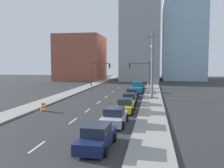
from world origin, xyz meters
TOP-DOWN VIEW (x-y plane):
  - sidewalk_left at (-7.48, 50.93)m, footprint 2.94×101.86m
  - sidewalk_right at (7.48, 50.93)m, footprint 2.94×101.86m
  - lane_stripe_at_8m at (0.00, 8.34)m, footprint 0.16×2.40m
  - lane_stripe_at_16m at (0.00, 15.83)m, footprint 0.16×2.40m
  - lane_stripe_at_21m at (0.00, 21.25)m, footprint 0.16×2.40m
  - lane_stripe_at_27m at (0.00, 27.43)m, footprint 0.16×2.40m
  - lane_stripe_at_33m at (0.00, 33.10)m, footprint 0.16×2.40m
  - lane_stripe_at_40m at (0.00, 39.99)m, footprint 0.16×2.40m
  - lane_stripe_at_47m at (0.00, 47.16)m, footprint 0.16×2.40m
  - building_brick_left at (-15.77, 72.10)m, footprint 14.00×16.00m
  - building_office_center at (3.37, 76.10)m, footprint 12.00×20.00m
  - building_glass_right at (16.94, 80.10)m, footprint 13.00×20.00m
  - traffic_signal_left at (-5.21, 48.92)m, footprint 4.61×0.35m
  - traffic_signal_right at (5.29, 48.92)m, footprint 4.61×0.35m
  - utility_pole_right_mid at (7.42, 31.57)m, footprint 1.60×0.32m
  - traffic_barrel at (-4.97, 20.00)m, footprint 0.56×0.56m
  - street_lamp at (7.25, 36.28)m, footprint 0.44×0.44m
  - sedan_navy at (3.94, 8.89)m, footprint 2.21×4.71m
  - sedan_silver at (4.14, 15.19)m, footprint 2.23×4.75m
  - sedan_yellow at (4.48, 21.12)m, footprint 2.03×4.58m
  - sedan_green at (4.41, 26.48)m, footprint 2.13×4.63m
  - sedan_blue at (4.21, 33.02)m, footprint 2.19×4.83m
  - pickup_truck_teal at (4.51, 40.28)m, footprint 2.65×5.75m
  - sedan_maroon at (4.45, 46.44)m, footprint 2.06×4.56m

SIDE VIEW (x-z plane):
  - lane_stripe_at_8m at x=0.00m, z-range 0.00..0.01m
  - lane_stripe_at_16m at x=0.00m, z-range 0.00..0.01m
  - lane_stripe_at_21m at x=0.00m, z-range 0.00..0.01m
  - lane_stripe_at_27m at x=0.00m, z-range 0.00..0.01m
  - lane_stripe_at_33m at x=0.00m, z-range 0.00..0.01m
  - lane_stripe_at_40m at x=0.00m, z-range 0.00..0.01m
  - lane_stripe_at_47m at x=0.00m, z-range 0.00..0.01m
  - sidewalk_left at x=-7.48m, z-range 0.00..0.15m
  - sidewalk_right at x=7.48m, z-range 0.00..0.15m
  - traffic_barrel at x=-4.97m, z-range 0.00..0.95m
  - sedan_blue at x=4.21m, z-range -0.06..1.36m
  - sedan_maroon at x=4.45m, z-range -0.06..1.41m
  - sedan_green at x=4.41m, z-range -0.07..1.43m
  - sedan_navy at x=3.94m, z-range -0.08..1.46m
  - sedan_yellow at x=4.48m, z-range -0.07..1.47m
  - sedan_silver at x=4.14m, z-range -0.07..1.48m
  - pickup_truck_teal at x=4.51m, z-range -0.18..1.79m
  - traffic_signal_left at x=-5.21m, z-range 0.90..6.75m
  - traffic_signal_right at x=5.29m, z-range 0.90..6.75m
  - street_lamp at x=7.25m, z-range 0.67..9.20m
  - utility_pole_right_mid at x=7.42m, z-range 0.13..10.46m
  - building_brick_left at x=-15.77m, z-range 0.00..14.28m
  - building_office_center at x=3.37m, z-range 0.00..24.62m
  - building_glass_right at x=16.94m, z-range 0.00..26.14m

